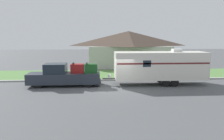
# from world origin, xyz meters

# --- Properties ---
(ground_plane) EXTENTS (120.00, 120.00, 0.00)m
(ground_plane) POSITION_xyz_m (0.00, 0.00, 0.00)
(ground_plane) COLOR #515456
(curb_strip) EXTENTS (80.00, 0.30, 0.14)m
(curb_strip) POSITION_xyz_m (0.00, 3.75, 0.07)
(curb_strip) COLOR #ADADA8
(curb_strip) RESTS_ON ground_plane
(lawn_strip) EXTENTS (80.00, 7.00, 0.03)m
(lawn_strip) POSITION_xyz_m (0.00, 7.40, 0.01)
(lawn_strip) COLOR #568442
(lawn_strip) RESTS_ON ground_plane
(house_across_street) EXTENTS (12.67, 7.51, 5.26)m
(house_across_street) POSITION_xyz_m (2.85, 14.88, 2.73)
(house_across_street) COLOR #B2B2A8
(house_across_street) RESTS_ON ground_plane
(pickup_truck) EXTENTS (6.52, 1.93, 2.10)m
(pickup_truck) POSITION_xyz_m (-4.86, 1.57, 0.93)
(pickup_truck) COLOR black
(pickup_truck) RESTS_ON ground_plane
(travel_trailer) EXTENTS (9.54, 2.40, 3.31)m
(travel_trailer) POSITION_xyz_m (3.91, 1.57, 1.78)
(travel_trailer) COLOR black
(travel_trailer) RESTS_ON ground_plane
(mailbox) EXTENTS (0.48, 0.20, 1.38)m
(mailbox) POSITION_xyz_m (1.00, 4.50, 1.06)
(mailbox) COLOR brown
(mailbox) RESTS_ON ground_plane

